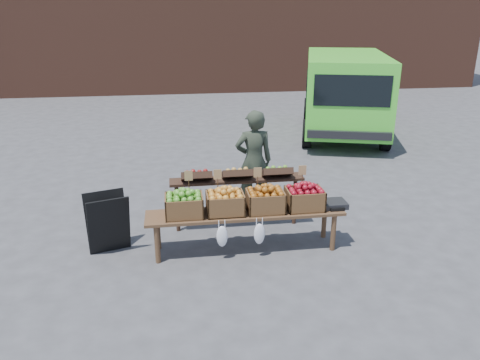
{
  "coord_description": "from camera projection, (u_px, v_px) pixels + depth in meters",
  "views": [
    {
      "loc": [
        -0.93,
        -5.74,
        3.16
      ],
      "look_at": [
        -0.01,
        0.52,
        0.85
      ],
      "focal_mm": 35.0,
      "sensor_mm": 36.0,
      "label": 1
    }
  ],
  "objects": [
    {
      "name": "crate_golden_apples",
      "position": [
        184.0,
        206.0,
        6.21
      ],
      "size": [
        0.5,
        0.4,
        0.28
      ],
      "primitive_type": null,
      "color": "#478D2A",
      "rests_on": "display_bench"
    },
    {
      "name": "back_table",
      "position": [
        237.0,
        196.0,
        7.05
      ],
      "size": [
        2.1,
        0.44,
        1.04
      ],
      "primitive_type": null,
      "color": "#301E15",
      "rests_on": "ground"
    },
    {
      "name": "display_bench",
      "position": [
        245.0,
        231.0,
        6.46
      ],
      "size": [
        2.7,
        0.56,
        0.57
      ],
      "primitive_type": null,
      "color": "#503621",
      "rests_on": "ground"
    },
    {
      "name": "vendor",
      "position": [
        254.0,
        161.0,
        7.61
      ],
      "size": [
        0.62,
        0.42,
        1.68
      ],
      "primitive_type": "imported",
      "rotation": [
        0.0,
        0.0,
        3.17
      ],
      "color": "#2C3426",
      "rests_on": "ground"
    },
    {
      "name": "weighing_scale",
      "position": [
        334.0,
        204.0,
        6.52
      ],
      "size": [
        0.34,
        0.3,
        0.08
      ],
      "primitive_type": "cube",
      "color": "black",
      "rests_on": "display_bench"
    },
    {
      "name": "crate_red_apples",
      "position": [
        265.0,
        201.0,
        6.36
      ],
      "size": [
        0.5,
        0.4,
        0.28
      ],
      "primitive_type": null,
      "color": "#A5591A",
      "rests_on": "display_bench"
    },
    {
      "name": "chalkboard_sign",
      "position": [
        108.0,
        223.0,
        6.38
      ],
      "size": [
        0.62,
        0.46,
        0.84
      ],
      "primitive_type": null,
      "rotation": [
        0.0,
        0.0,
        0.3
      ],
      "color": "black",
      "rests_on": "ground"
    },
    {
      "name": "ground",
      "position": [
        246.0,
        249.0,
        6.54
      ],
      "size": [
        80.0,
        80.0,
        0.0
      ],
      "primitive_type": "plane",
      "color": "#47474A"
    },
    {
      "name": "crate_russet_pears",
      "position": [
        225.0,
        203.0,
        6.28
      ],
      "size": [
        0.5,
        0.4,
        0.28
      ],
      "primitive_type": null,
      "color": "gold",
      "rests_on": "display_bench"
    },
    {
      "name": "delivery_van",
      "position": [
        344.0,
        95.0,
        12.3
      ],
      "size": [
        3.38,
        5.08,
        2.09
      ],
      "primitive_type": null,
      "rotation": [
        0.0,
        0.0,
        -0.29
      ],
      "color": "#51E037",
      "rests_on": "ground"
    },
    {
      "name": "crate_green_apples",
      "position": [
        305.0,
        199.0,
        6.43
      ],
      "size": [
        0.5,
        0.4,
        0.28
      ],
      "primitive_type": null,
      "color": "maroon",
      "rests_on": "display_bench"
    }
  ]
}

